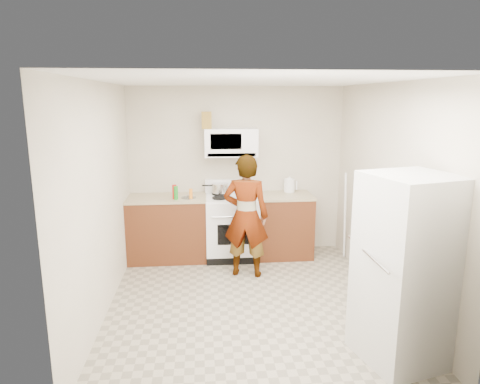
{
  "coord_description": "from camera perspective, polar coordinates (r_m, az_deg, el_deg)",
  "views": [
    {
      "loc": [
        -0.53,
        -4.57,
        2.32
      ],
      "look_at": [
        -0.06,
        0.55,
        1.19
      ],
      "focal_mm": 32.0,
      "sensor_mm": 36.0,
      "label": 1
    }
  ],
  "objects": [
    {
      "name": "counter_right",
      "position": [
        6.33,
        5.92,
        -0.5
      ],
      "size": [
        0.82,
        0.64,
        0.03
      ],
      "primitive_type": "cube",
      "color": "tan",
      "rests_on": "cabinet_right"
    },
    {
      "name": "gas_range",
      "position": [
        6.34,
        -1.11,
        -4.47
      ],
      "size": [
        0.76,
        0.65,
        1.13
      ],
      "color": "white",
      "rests_on": "floor"
    },
    {
      "name": "bottle_hot_sauce",
      "position": [
        6.05,
        -6.57,
        -0.25
      ],
      "size": [
        0.05,
        0.05,
        0.15
      ],
      "primitive_type": "cylinder",
      "rotation": [
        0.0,
        0.0,
        0.15
      ],
      "color": "orange",
      "rests_on": "counter_left"
    },
    {
      "name": "microwave",
      "position": [
        6.22,
        -1.24,
        6.64
      ],
      "size": [
        0.76,
        0.38,
        0.4
      ],
      "primitive_type": "cube",
      "color": "white",
      "rests_on": "back_wall"
    },
    {
      "name": "cabinet_left",
      "position": [
        6.36,
        -9.62,
        -4.92
      ],
      "size": [
        1.12,
        0.62,
        0.9
      ],
      "primitive_type": "cube",
      "color": "#5A2B15",
      "rests_on": "floor"
    },
    {
      "name": "tray",
      "position": [
        6.09,
        0.71,
        -0.58
      ],
      "size": [
        0.25,
        0.16,
        0.05
      ],
      "primitive_type": "cube",
      "rotation": [
        0.0,
        0.0,
        -0.0
      ],
      "color": "silver",
      "rests_on": "gas_range"
    },
    {
      "name": "right_wall",
      "position": [
        5.15,
        19.23,
        -0.34
      ],
      "size": [
        0.02,
        3.6,
        2.5
      ],
      "primitive_type": "cube",
      "color": "beige",
      "rests_on": "floor"
    },
    {
      "name": "counter_left",
      "position": [
        6.24,
        -9.78,
        -0.81
      ],
      "size": [
        1.14,
        0.64,
        0.03
      ],
      "primitive_type": "cube",
      "color": "tan",
      "rests_on": "cabinet_left"
    },
    {
      "name": "person",
      "position": [
        5.6,
        0.81,
        -3.22
      ],
      "size": [
        0.67,
        0.52,
        1.63
      ],
      "primitive_type": "imported",
      "rotation": [
        0.0,
        0.0,
        2.9
      ],
      "color": "tan",
      "rests_on": "floor"
    },
    {
      "name": "kettle",
      "position": [
        6.51,
        6.59,
        0.87
      ],
      "size": [
        0.2,
        0.2,
        0.2
      ],
      "primitive_type": "cylinder",
      "rotation": [
        0.0,
        0.0,
        0.3
      ],
      "color": "white",
      "rests_on": "counter_right"
    },
    {
      "name": "jug",
      "position": [
        6.14,
        -4.48,
        9.53
      ],
      "size": [
        0.14,
        0.14,
        0.24
      ],
      "primitive_type": "cube",
      "rotation": [
        0.0,
        0.0,
        -0.01
      ],
      "color": "brown",
      "rests_on": "microwave"
    },
    {
      "name": "saucepan",
      "position": [
        6.34,
        -2.69,
        0.52
      ],
      "size": [
        0.32,
        0.32,
        0.13
      ],
      "primitive_type": "cylinder",
      "rotation": [
        0.0,
        0.0,
        0.38
      ],
      "color": "silver",
      "rests_on": "gas_range"
    },
    {
      "name": "fridge",
      "position": [
        4.08,
        21.28,
        -9.64
      ],
      "size": [
        0.85,
        0.85,
        1.7
      ],
      "primitive_type": "cube",
      "rotation": [
        0.0,
        0.0,
        0.26
      ],
      "color": "silver",
      "rests_on": "floor"
    },
    {
      "name": "back_wall",
      "position": [
        6.47,
        -0.45,
        2.84
      ],
      "size": [
        3.2,
        0.02,
        2.5
      ],
      "primitive_type": "cube",
      "color": "beige",
      "rests_on": "floor"
    },
    {
      "name": "cabinet_right",
      "position": [
        6.45,
        5.83,
        -4.55
      ],
      "size": [
        0.8,
        0.62,
        0.9
      ],
      "primitive_type": "cube",
      "color": "#5A2B15",
      "rests_on": "floor"
    },
    {
      "name": "floor",
      "position": [
        5.15,
        1.27,
        -14.42
      ],
      "size": [
        3.6,
        3.6,
        0.0
      ],
      "primitive_type": "plane",
      "color": "gray",
      "rests_on": "ground"
    },
    {
      "name": "pot_lid",
      "position": [
        6.13,
        -6.89,
        -0.74
      ],
      "size": [
        0.21,
        0.21,
        0.01
      ],
      "primitive_type": "cylinder",
      "rotation": [
        0.0,
        0.0,
        0.01
      ],
      "color": "silver",
      "rests_on": "counter_left"
    },
    {
      "name": "bottle_spray",
      "position": [
        6.07,
        -8.73,
        0.0
      ],
      "size": [
        0.08,
        0.08,
        0.2
      ],
      "primitive_type": "cylinder",
      "rotation": [
        0.0,
        0.0,
        0.39
      ],
      "color": "red",
      "rests_on": "counter_left"
    },
    {
      "name": "broom",
      "position": [
        6.33,
        13.81,
        -3.17
      ],
      "size": [
        0.16,
        0.27,
        1.31
      ],
      "primitive_type": "cylinder",
      "rotation": [
        0.14,
        -0.14,
        0.3
      ],
      "color": "white",
      "rests_on": "floor"
    },
    {
      "name": "bottle_green_cap",
      "position": [
        6.04,
        -8.54,
        -0.1
      ],
      "size": [
        0.08,
        0.08,
        0.19
      ],
      "primitive_type": "cylinder",
      "rotation": [
        0.0,
        0.0,
        0.42
      ],
      "color": "#17811F",
      "rests_on": "counter_left"
    }
  ]
}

